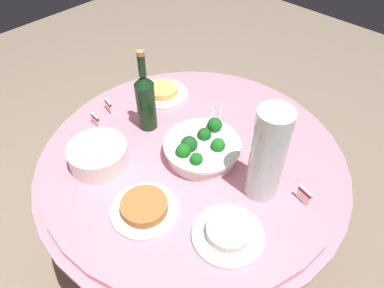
# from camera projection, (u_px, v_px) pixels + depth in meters

# --- Properties ---
(ground_plane) EXTENTS (6.00, 6.00, 0.00)m
(ground_plane) POSITION_uv_depth(u_px,v_px,m) (192.00, 253.00, 1.85)
(ground_plane) COLOR gray
(buffet_table) EXTENTS (1.16, 1.16, 0.74)m
(buffet_table) POSITION_uv_depth(u_px,v_px,m) (192.00, 211.00, 1.58)
(buffet_table) COLOR maroon
(buffet_table) RESTS_ON ground_plane
(broccoli_bowl) EXTENTS (0.28, 0.28, 0.11)m
(broccoli_bowl) POSITION_uv_depth(u_px,v_px,m) (202.00, 148.00, 1.29)
(broccoli_bowl) COLOR white
(broccoli_bowl) RESTS_ON buffet_table
(plate_stack) EXTENTS (0.21, 0.21, 0.08)m
(plate_stack) POSITION_uv_depth(u_px,v_px,m) (98.00, 155.00, 1.27)
(plate_stack) COLOR white
(plate_stack) RESTS_ON buffet_table
(wine_bottle) EXTENTS (0.07, 0.07, 0.34)m
(wine_bottle) POSITION_uv_depth(u_px,v_px,m) (146.00, 100.00, 1.35)
(wine_bottle) COLOR black
(wine_bottle) RESTS_ON buffet_table
(decorative_fruit_vase) EXTENTS (0.11, 0.11, 0.34)m
(decorative_fruit_vase) POSITION_uv_depth(u_px,v_px,m) (267.00, 157.00, 1.09)
(decorative_fruit_vase) COLOR silver
(decorative_fruit_vase) RESTS_ON buffet_table
(serving_tongs) EXTENTS (0.13, 0.16, 0.01)m
(serving_tongs) POSITION_uv_depth(u_px,v_px,m) (214.00, 118.00, 1.47)
(serving_tongs) COLOR silver
(serving_tongs) RESTS_ON buffet_table
(food_plate_peanuts) EXTENTS (0.22, 0.22, 0.04)m
(food_plate_peanuts) POSITION_uv_depth(u_px,v_px,m) (144.00, 208.00, 1.13)
(food_plate_peanuts) COLOR white
(food_plate_peanuts) RESTS_ON buffet_table
(food_plate_rice) EXTENTS (0.22, 0.22, 0.04)m
(food_plate_rice) POSITION_uv_depth(u_px,v_px,m) (228.00, 233.00, 1.07)
(food_plate_rice) COLOR white
(food_plate_rice) RESTS_ON buffet_table
(food_plate_noodles) EXTENTS (0.22, 0.22, 0.04)m
(food_plate_noodles) POSITION_uv_depth(u_px,v_px,m) (163.00, 92.00, 1.57)
(food_plate_noodles) COLOR white
(food_plate_noodles) RESTS_ON buffet_table
(label_placard_front) EXTENTS (0.05, 0.01, 0.05)m
(label_placard_front) POSITION_uv_depth(u_px,v_px,m) (95.00, 120.00, 1.42)
(label_placard_front) COLOR white
(label_placard_front) RESTS_ON buffet_table
(label_placard_mid) EXTENTS (0.05, 0.02, 0.05)m
(label_placard_mid) POSITION_uv_depth(u_px,v_px,m) (304.00, 195.00, 1.15)
(label_placard_mid) COLOR white
(label_placard_mid) RESTS_ON buffet_table
(label_placard_rear) EXTENTS (0.05, 0.02, 0.05)m
(label_placard_rear) POSITION_uv_depth(u_px,v_px,m) (109.00, 105.00, 1.48)
(label_placard_rear) COLOR white
(label_placard_rear) RESTS_ON buffet_table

